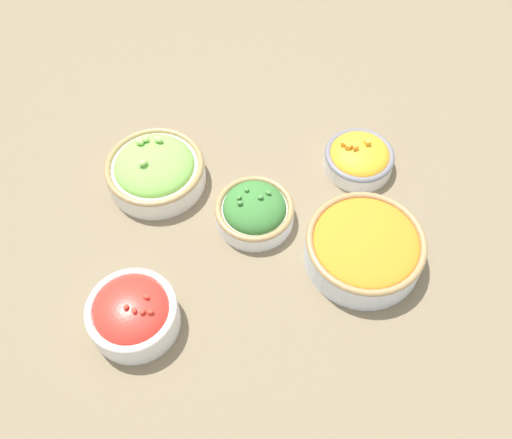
{
  "coord_description": "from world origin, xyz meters",
  "views": [
    {
      "loc": [
        0.07,
        0.53,
        0.85
      ],
      "look_at": [
        0.0,
        0.0,
        0.03
      ],
      "focal_mm": 40.0,
      "sensor_mm": 36.0,
      "label": 1
    }
  ],
  "objects_px": {
    "bowl_carrots": "(365,247)",
    "bowl_squash": "(359,157)",
    "bowl_broccoli": "(253,210)",
    "bowl_cherry_tomatoes": "(133,313)",
    "bowl_lettuce": "(155,169)"
  },
  "relations": [
    {
      "from": "bowl_lettuce",
      "to": "bowl_cherry_tomatoes",
      "type": "relative_size",
      "value": 1.28
    },
    {
      "from": "bowl_squash",
      "to": "bowl_broccoli",
      "type": "bearing_deg",
      "value": 24.5
    },
    {
      "from": "bowl_carrots",
      "to": "bowl_cherry_tomatoes",
      "type": "height_order",
      "value": "bowl_cherry_tomatoes"
    },
    {
      "from": "bowl_carrots",
      "to": "bowl_squash",
      "type": "distance_m",
      "value": 0.2
    },
    {
      "from": "bowl_carrots",
      "to": "bowl_squash",
      "type": "relative_size",
      "value": 1.52
    },
    {
      "from": "bowl_broccoli",
      "to": "bowl_carrots",
      "type": "distance_m",
      "value": 0.2
    },
    {
      "from": "bowl_carrots",
      "to": "bowl_broccoli",
      "type": "bearing_deg",
      "value": -30.23
    },
    {
      "from": "bowl_broccoli",
      "to": "bowl_squash",
      "type": "bearing_deg",
      "value": -155.5
    },
    {
      "from": "bowl_carrots",
      "to": "bowl_lettuce",
      "type": "distance_m",
      "value": 0.4
    },
    {
      "from": "bowl_broccoli",
      "to": "bowl_squash",
      "type": "distance_m",
      "value": 0.23
    },
    {
      "from": "bowl_broccoli",
      "to": "bowl_lettuce",
      "type": "xyz_separation_m",
      "value": [
        0.17,
        -0.11,
        0.01
      ]
    },
    {
      "from": "bowl_carrots",
      "to": "bowl_lettuce",
      "type": "relative_size",
      "value": 1.1
    },
    {
      "from": "bowl_carrots",
      "to": "bowl_cherry_tomatoes",
      "type": "xyz_separation_m",
      "value": [
        0.38,
        0.07,
        0.0
      ]
    },
    {
      "from": "bowl_lettuce",
      "to": "bowl_carrots",
      "type": "bearing_deg",
      "value": 148.47
    },
    {
      "from": "bowl_broccoli",
      "to": "bowl_cherry_tomatoes",
      "type": "bearing_deg",
      "value": 39.79
    }
  ]
}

